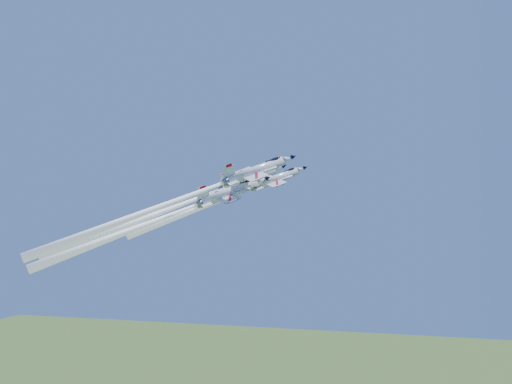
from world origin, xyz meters
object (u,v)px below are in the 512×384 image
(jet_slot, at_px, (164,217))
(jet_lead, at_px, (227,198))
(jet_left, at_px, (178,206))
(jet_right, at_px, (177,200))

(jet_slot, bearing_deg, jet_lead, 87.56)
(jet_left, relative_size, jet_slot, 1.15)
(jet_left, xyz_separation_m, jet_slot, (0.52, -8.21, -2.70))
(jet_left, distance_m, jet_slot, 8.66)
(jet_left, bearing_deg, jet_right, -17.85)
(jet_right, relative_size, jet_slot, 1.15)
(jet_lead, xyz_separation_m, jet_slot, (-10.64, -8.43, -4.31))
(jet_left, bearing_deg, jet_slot, -37.22)
(jet_slot, bearing_deg, jet_left, 142.78)
(jet_lead, xyz_separation_m, jet_right, (-6.76, -10.61, -0.91))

